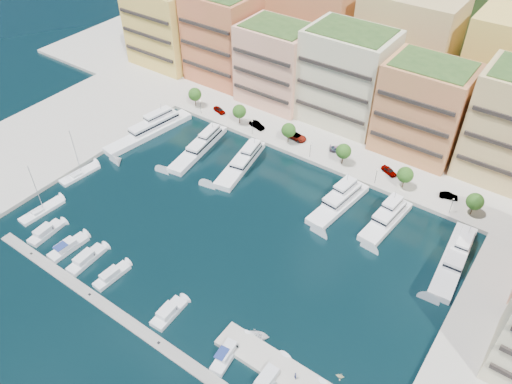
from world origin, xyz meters
TOP-DOWN VIEW (x-y plane):
  - ground at (0.00, 0.00)m, footprint 400.00×400.00m
  - north_quay at (0.00, 62.00)m, footprint 220.00×64.00m
  - west_quay at (-62.00, -8.00)m, footprint 34.00×76.00m
  - hillside at (0.00, 110.00)m, footprint 240.00×40.00m
  - south_pontoon at (-3.00, -30.00)m, footprint 72.00×2.20m
  - finger_pier at (30.00, -22.00)m, footprint 32.00×5.00m
  - apartment_0 at (-66.00, 49.99)m, footprint 22.00×16.50m
  - apartment_1 at (-44.00, 51.99)m, footprint 20.00×16.50m
  - apartment_2 at (-23.00, 49.99)m, footprint 20.00×15.50m
  - apartment_3 at (-2.00, 51.99)m, footprint 22.00×16.50m
  - apartment_4 at (20.00, 49.99)m, footprint 20.00×15.50m
  - backblock_0 at (-55.00, 74.00)m, footprint 26.00×18.00m
  - backblock_1 at (-25.00, 74.00)m, footprint 26.00×18.00m
  - backblock_2 at (5.00, 74.00)m, footprint 26.00×18.00m
  - tree_0 at (-40.00, 33.50)m, footprint 3.80×3.80m
  - tree_1 at (-24.00, 33.50)m, footprint 3.80×3.80m
  - tree_2 at (-8.00, 33.50)m, footprint 3.80×3.80m
  - tree_3 at (8.00, 33.50)m, footprint 3.80×3.80m
  - tree_4 at (24.00, 33.50)m, footprint 3.80×3.80m
  - tree_5 at (40.00, 33.50)m, footprint 3.80×3.80m
  - lamppost_0 at (-36.00, 31.20)m, footprint 0.30×0.30m
  - lamppost_1 at (-18.00, 31.20)m, footprint 0.30×0.30m
  - lamppost_2 at (0.00, 31.20)m, footprint 0.30×0.30m
  - lamppost_3 at (18.00, 31.20)m, footprint 0.30×0.30m
  - lamppost_4 at (36.00, 31.20)m, footprint 0.30×0.30m
  - yacht_0 at (-41.46, 16.76)m, footprint 8.15×27.05m
  - yacht_1 at (-25.59, 18.57)m, footprint 7.37×23.00m
  - yacht_2 at (-12.70, 19.61)m, footprint 8.14×20.97m
  - yacht_4 at (14.41, 20.35)m, footprint 6.79×19.20m
  - yacht_5 at (25.56, 21.41)m, footprint 5.81×16.88m
  - yacht_6 at (41.50, 18.96)m, footprint 5.86×22.18m
  - cruiser_0 at (-32.45, -24.59)m, footprint 3.33×8.14m
  - cruiser_1 at (-25.07, -24.61)m, footprint 3.13×8.64m
  - cruiser_2 at (-19.32, -24.59)m, footprint 3.18×8.69m
  - cruiser_3 at (-11.85, -24.58)m, footprint 2.75×7.85m
  - cruiser_5 at (3.27, -24.58)m, footprint 3.17×7.45m
  - cruiser_7 at (17.13, -24.61)m, footprint 3.46×8.86m
  - cruiser_8 at (25.34, -24.60)m, footprint 2.79×8.91m
  - sailboat_0 at (-39.11, -20.70)m, footprint 3.41×10.41m
  - sailboat_1 at (-42.72, -7.02)m, footprint 3.78×10.41m
  - tender_3 at (34.68, -17.25)m, footprint 1.79×1.65m
  - tender_0 at (19.45, -18.76)m, footprint 4.49×3.92m
  - car_0 at (-32.13, 34.70)m, footprint 4.49×2.72m
  - car_1 at (-18.77, 34.45)m, footprint 5.00×2.57m
  - car_2 at (-7.07, 36.10)m, footprint 6.02×3.29m
  - car_3 at (4.90, 37.48)m, footprint 5.15×3.67m
  - car_4 at (19.14, 36.62)m, footprint 4.67×3.36m
  - car_5 at (34.14, 35.92)m, footprint 4.34×2.59m
  - person_0 at (29.03, -22.16)m, footprint 0.69×0.67m

SIDE VIEW (x-z plane):
  - ground at x=0.00m, z-range 0.00..0.00m
  - north_quay at x=0.00m, z-range -1.00..1.00m
  - west_quay at x=-62.00m, z-range -1.00..1.00m
  - hillside at x=0.00m, z-range -29.00..29.00m
  - south_pontoon at x=-3.00m, z-range -0.17..0.17m
  - finger_pier at x=30.00m, z-range -1.00..1.00m
  - sailboat_0 at x=-39.11m, z-range -6.29..6.91m
  - sailboat_1 at x=-42.72m, z-range -6.29..6.91m
  - tender_0 at x=19.45m, z-range 0.00..0.78m
  - tender_3 at x=34.68m, z-range 0.00..0.78m
  - cruiser_8 at x=25.34m, z-range -0.73..1.82m
  - cruiser_2 at x=-19.32m, z-range -0.73..1.82m
  - cruiser_0 at x=-32.45m, z-range -0.73..1.82m
  - cruiser_3 at x=-11.85m, z-range -0.73..1.82m
  - cruiser_5 at x=3.27m, z-range -0.73..1.82m
  - cruiser_7 at x=17.13m, z-range -0.76..1.90m
  - cruiser_1 at x=-25.07m, z-range -0.76..1.90m
  - yacht_1 at x=-25.59m, z-range -2.56..4.74m
  - yacht_4 at x=14.41m, z-range -2.56..4.74m
  - yacht_0 at x=-41.46m, z-range -2.44..4.86m
  - yacht_6 at x=41.50m, z-range -2.44..4.86m
  - yacht_2 at x=-12.70m, z-range -2.44..4.86m
  - yacht_5 at x=25.56m, z-range -2.44..4.86m
  - car_5 at x=34.14m, z-range 1.00..2.35m
  - car_3 at x=4.90m, z-range 1.00..2.39m
  - car_0 at x=-32.13m, z-range 1.00..2.43m
  - car_4 at x=19.14m, z-range 1.00..2.48m
  - car_1 at x=-18.77m, z-range 1.00..2.57m
  - car_2 at x=-7.07m, z-range 1.00..2.60m
  - person_0 at x=29.03m, z-range 1.00..2.60m
  - lamppost_0 at x=-36.00m, z-range 1.73..5.93m
  - lamppost_1 at x=-18.00m, z-range 1.73..5.93m
  - lamppost_2 at x=0.00m, z-range 1.73..5.93m
  - lamppost_3 at x=18.00m, z-range 1.73..5.93m
  - lamppost_4 at x=36.00m, z-range 1.73..5.93m
  - tree_0 at x=-40.00m, z-range 1.92..7.57m
  - tree_1 at x=-24.00m, z-range 1.92..7.57m
  - tree_2 at x=-8.00m, z-range 1.92..7.57m
  - tree_3 at x=8.00m, z-range 1.92..7.57m
  - tree_4 at x=24.00m, z-range 1.92..7.57m
  - tree_5 at x=40.00m, z-range 1.92..7.57m
  - apartment_2 at x=-23.00m, z-range 0.91..23.71m
  - apartment_4 at x=20.00m, z-range 0.91..24.71m
  - apartment_0 at x=-66.00m, z-range 0.91..25.71m
  - apartment_3 at x=-2.00m, z-range 0.91..26.71m
  - apartment_1 at x=-44.00m, z-range 0.91..27.71m
  - backblock_0 at x=-55.00m, z-range 1.00..31.00m
  - backblock_1 at x=-25.00m, z-range 1.00..31.00m
  - backblock_2 at x=5.00m, z-range 1.00..31.00m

